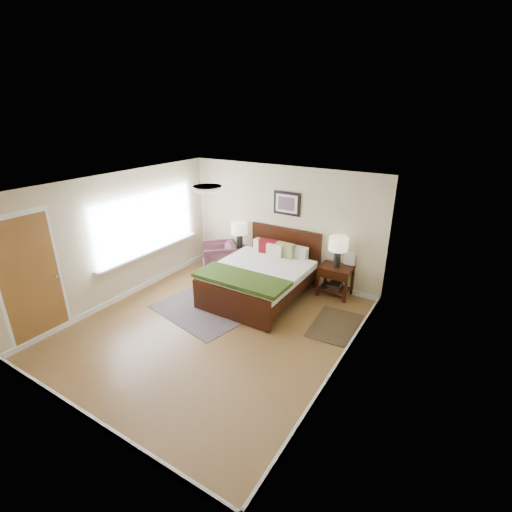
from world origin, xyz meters
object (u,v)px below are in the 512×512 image
object	(u,v)px
nightstand_right	(335,278)
rug_persian	(226,298)
nightstand_left	(239,253)
bed	(261,272)
armchair	(219,257)
lamp_right	(338,246)
lamp_left	(239,230)

from	to	relation	value
nightstand_right	rug_persian	world-z (taller)	nightstand_right
nightstand_right	nightstand_left	bearing A→B (deg)	-179.86
nightstand_left	rug_persian	size ratio (longest dim) A/B	0.22
bed	armchair	distance (m)	1.61
nightstand_right	lamp_right	xyz separation A→B (m)	(0.00, 0.01, 0.68)
nightstand_left	rug_persian	xyz separation A→B (m)	(0.54, -1.29, -0.44)
armchair	lamp_right	bearing A→B (deg)	53.43
bed	nightstand_right	world-z (taller)	bed
bed	armchair	xyz separation A→B (m)	(-1.50, 0.57, -0.20)
bed	lamp_left	world-z (taller)	bed
nightstand_left	lamp_left	size ratio (longest dim) A/B	0.93
nightstand_left	lamp_left	xyz separation A→B (m)	(0.00, 0.02, 0.56)
lamp_right	lamp_left	bearing A→B (deg)	180.00
nightstand_right	lamp_left	distance (m)	2.42
lamp_left	armchair	size ratio (longest dim) A/B	0.81
nightstand_left	nightstand_right	size ratio (longest dim) A/B	0.88
rug_persian	armchair	bearing A→B (deg)	143.84
nightstand_left	armchair	world-z (taller)	armchair
lamp_right	rug_persian	size ratio (longest dim) A/B	0.24
bed	lamp_right	xyz separation A→B (m)	(1.26, 0.84, 0.54)
lamp_right	armchair	xyz separation A→B (m)	(-2.76, -0.27, -0.74)
armchair	nightstand_left	bearing A→B (deg)	78.90
lamp_left	armchair	bearing A→B (deg)	-146.91
lamp_right	bed	bearing A→B (deg)	-146.34
nightstand_right	lamp_right	world-z (taller)	lamp_right
lamp_right	rug_persian	bearing A→B (deg)	-144.03
nightstand_left	armchair	distance (m)	0.50
nightstand_left	nightstand_right	xyz separation A→B (m)	(2.34, 0.01, -0.05)
bed	lamp_left	size ratio (longest dim) A/B	3.56
bed	nightstand_right	bearing A→B (deg)	33.19
lamp_left	lamp_right	world-z (taller)	lamp_right
armchair	rug_persian	bearing A→B (deg)	0.51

